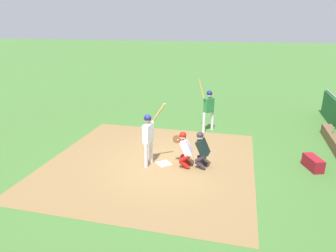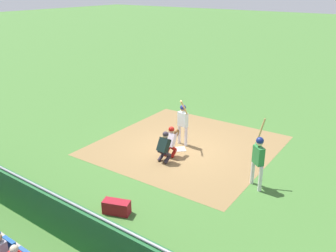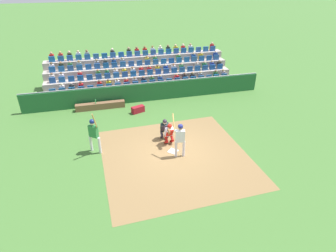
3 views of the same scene
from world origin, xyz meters
name	(u,v)px [view 3 (image 3 of 3)]	position (x,y,z in m)	size (l,w,h in m)	color
ground_plane	(173,151)	(0.00, 0.00, 0.00)	(160.00, 160.00, 0.00)	#406E2F
infield_dirt_patch	(176,157)	(0.00, 0.50, 0.00)	(7.14, 7.14, 0.01)	olive
home_plate_marker	(173,151)	(0.00, 0.00, 0.02)	(0.44, 0.44, 0.02)	white
batter_at_plate	(180,137)	(-0.20, 0.48, 1.15)	(0.57, 0.69, 2.20)	silver
catcher_crouching	(169,133)	(0.02, -0.72, 0.71)	(0.49, 0.74, 1.28)	#AC160F
home_plate_umpire	(165,128)	(0.12, -1.29, 0.70)	(0.49, 0.49, 1.28)	#2C242D
dugout_wall	(148,92)	(0.00, -6.68, 0.66)	(16.77, 0.24, 1.37)	#1E5A2D
dugout_bench	(100,106)	(3.37, -6.13, 0.22)	(3.25, 0.40, 0.44)	brown
water_bottle_on_bench	(96,101)	(3.65, -6.10, 0.58)	(0.07, 0.07, 0.27)	green
equipment_duffel_bag	(138,109)	(1.02, -4.95, 0.21)	(0.84, 0.36, 0.42)	maroon
on_deck_batter	(94,132)	(3.84, -0.96, 1.19)	(0.61, 0.76, 2.40)	silver
bleacher_stand	(140,74)	(0.00, -10.07, 0.83)	(14.42, 3.52, 2.81)	#A59A92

